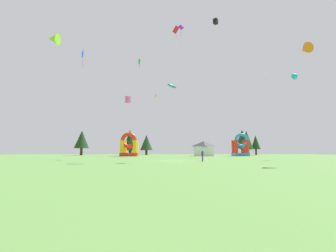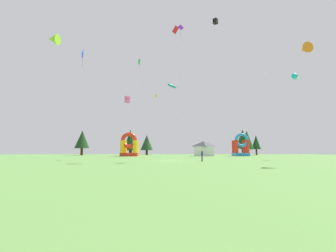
{
  "view_description": "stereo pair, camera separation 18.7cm",
  "coord_description": "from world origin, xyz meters",
  "views": [
    {
      "loc": [
        -1.42,
        -34.9,
        1.6
      ],
      "look_at": [
        0.0,
        15.37,
        6.93
      ],
      "focal_mm": 24.54,
      "sensor_mm": 36.0,
      "label": 1
    },
    {
      "loc": [
        -1.23,
        -34.9,
        1.6
      ],
      "look_at": [
        0.0,
        15.37,
        6.93
      ],
      "focal_mm": 24.54,
      "sensor_mm": 36.0,
      "label": 2
    }
  ],
  "objects": [
    {
      "name": "kite_lime_delta",
      "position": [
        -20.8,
        4.71,
        21.35
      ],
      "size": [
        2.08,
        10.07,
        22.39
      ],
      "color": "#8CD826",
      "rests_on": "ground_plane"
    },
    {
      "name": "kite_blue_diamond",
      "position": [
        -15.75,
        5.89,
        19.0
      ],
      "size": [
        2.68,
        4.26,
        19.78
      ],
      "color": "blue",
      "rests_on": "ground_plane"
    },
    {
      "name": "tree_row_5",
      "position": [
        27.53,
        42.45,
        5.06
      ],
      "size": [
        4.45,
        4.45,
        8.33
      ],
      "color": "#4C331E",
      "rests_on": "ground_plane"
    },
    {
      "name": "tree_row_1",
      "position": [
        -12.47,
        45.52,
        5.66
      ],
      "size": [
        4.13,
        4.13,
        8.77
      ],
      "color": "#4C331E",
      "rests_on": "ground_plane"
    },
    {
      "name": "person_midfield",
      "position": [
        4.4,
        -2.25,
        0.93
      ],
      "size": [
        0.38,
        0.38,
        1.57
      ],
      "rotation": [
        0.0,
        0.0,
        3.78
      ],
      "color": "#724C8C",
      "rests_on": "ground_plane"
    },
    {
      "name": "tree_row_4",
      "position": [
        27.06,
        45.15,
        5.48
      ],
      "size": [
        5.34,
        5.34,
        8.84
      ],
      "color": "#4C331E",
      "rests_on": "ground_plane"
    },
    {
      "name": "kite_yellow_diamond",
      "position": [
        -3.09,
        29.62,
        16.8
      ],
      "size": [
        1.0,
        4.05,
        17.48
      ],
      "color": "yellow",
      "rests_on": "ground_plane"
    },
    {
      "name": "inflatable_orange_dome",
      "position": [
        20.93,
        29.48,
        2.5
      ],
      "size": [
        4.1,
        3.56,
        6.38
      ],
      "color": "#268CD8",
      "rests_on": "ground_plane"
    },
    {
      "name": "kite_black_box",
      "position": [
        8.2,
        3.74,
        24.51
      ],
      "size": [
        6.41,
        7.78,
        25.07
      ],
      "color": "black",
      "rests_on": "ground_plane"
    },
    {
      "name": "tree_row_6",
      "position": [
        31.33,
        44.06,
        4.34
      ],
      "size": [
        3.15,
        3.15,
        6.81
      ],
      "color": "#4C331E",
      "rests_on": "ground_plane"
    },
    {
      "name": "kite_cyan_delta",
      "position": [
        23.93,
        6.38,
        15.61
      ],
      "size": [
        5.26,
        1.16,
        16.24
      ],
      "color": "#19B7CC",
      "rests_on": "ground_plane"
    },
    {
      "name": "kite_purple_diamond",
      "position": [
        2.25,
        6.65,
        24.5
      ],
      "size": [
        5.22,
        2.83,
        25.34
      ],
      "color": "purple",
      "rests_on": "ground_plane"
    },
    {
      "name": "ground_plane",
      "position": [
        0.0,
        0.0,
        0.0
      ],
      "size": [
        120.0,
        120.0,
        0.0
      ],
      "primitive_type": "plane",
      "color": "#5B8C42"
    },
    {
      "name": "tree_row_0",
      "position": [
        -27.77,
        41.64,
        5.16
      ],
      "size": [
        4.72,
        4.72,
        8.14
      ],
      "color": "#4C331E",
      "rests_on": "ground_plane"
    },
    {
      "name": "kite_orange_delta",
      "position": [
        16.65,
        -7.67,
        14.27
      ],
      "size": [
        6.03,
        1.34,
        14.99
      ],
      "color": "orange",
      "rests_on": "ground_plane"
    },
    {
      "name": "tree_row_3",
      "position": [
        -6.71,
        45.92,
        4.28
      ],
      "size": [
        4.4,
        4.4,
        6.99
      ],
      "color": "#4C331E",
      "rests_on": "ground_plane"
    },
    {
      "name": "tree_row_2",
      "position": [
        -11.97,
        44.37,
        4.45
      ],
      "size": [
        3.62,
        3.62,
        7.41
      ],
      "color": "#4C331E",
      "rests_on": "ground_plane"
    },
    {
      "name": "kite_white_diamond",
      "position": [
        25.96,
        23.29,
        21.42
      ],
      "size": [
        8.72,
        4.04,
        22.18
      ],
      "color": "white",
      "rests_on": "ground_plane"
    },
    {
      "name": "inflatable_red_slide",
      "position": [
        -10.26,
        28.37,
        2.45
      ],
      "size": [
        4.65,
        4.63,
        6.45
      ],
      "color": "red",
      "rests_on": "ground_plane"
    },
    {
      "name": "kite_green_diamond",
      "position": [
        -5.98,
        11.4,
        19.8
      ],
      "size": [
        1.92,
        4.48,
        20.51
      ],
      "color": "green",
      "rests_on": "ground_plane"
    },
    {
      "name": "kite_red_diamond",
      "position": [
        1.05,
        1.91,
        21.62
      ],
      "size": [
        0.95,
        9.99,
        22.37
      ],
      "color": "red",
      "rests_on": "ground_plane"
    },
    {
      "name": "festival_tent",
      "position": [
        10.35,
        29.06,
        2.06
      ],
      "size": [
        5.03,
        3.1,
        4.12
      ],
      "color": "silver",
      "rests_on": "ground_plane"
    },
    {
      "name": "kite_pink_box",
      "position": [
        -6.03,
        -4.02,
        8.47
      ],
      "size": [
        2.03,
        2.19,
        8.92
      ],
      "color": "#EA599E",
      "rests_on": "ground_plane"
    },
    {
      "name": "kite_teal_parafoil",
      "position": [
        1.38,
        26.2,
        19.07
      ],
      "size": [
        6.49,
        5.56,
        19.77
      ],
      "color": "#0C7F7A",
      "rests_on": "ground_plane"
    }
  ]
}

